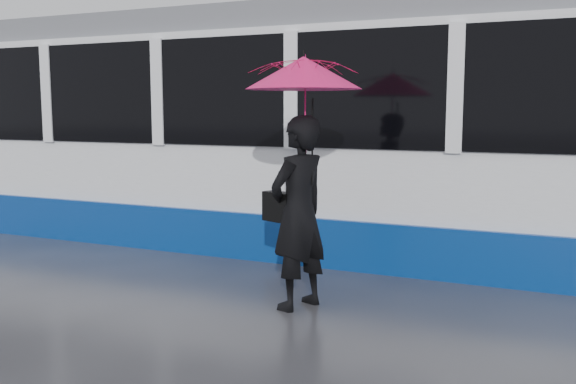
% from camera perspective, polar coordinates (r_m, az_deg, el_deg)
% --- Properties ---
extents(ground, '(90.00, 90.00, 0.00)m').
position_cam_1_polar(ground, '(7.36, -6.83, -8.21)').
color(ground, '#29292E').
rests_on(ground, ground).
extents(rails, '(34.00, 1.51, 0.02)m').
position_cam_1_polar(rails, '(9.52, 1.01, -4.51)').
color(rails, '#3F3D38').
rests_on(rails, ground).
extents(tram, '(26.00, 2.56, 3.35)m').
position_cam_1_polar(tram, '(8.59, 19.26, 4.74)').
color(tram, white).
rests_on(tram, ground).
extents(woman, '(0.67, 0.81, 1.91)m').
position_cam_1_polar(woman, '(6.31, 0.94, -1.88)').
color(woman, black).
rests_on(woman, ground).
extents(umbrella, '(1.44, 1.44, 1.29)m').
position_cam_1_polar(umbrella, '(6.21, 1.39, 8.53)').
color(umbrella, '#FF1561').
rests_on(umbrella, ground).
extents(handbag, '(0.37, 0.25, 0.48)m').
position_cam_1_polar(handbag, '(6.41, -0.80, -1.31)').
color(handbag, black).
rests_on(handbag, ground).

